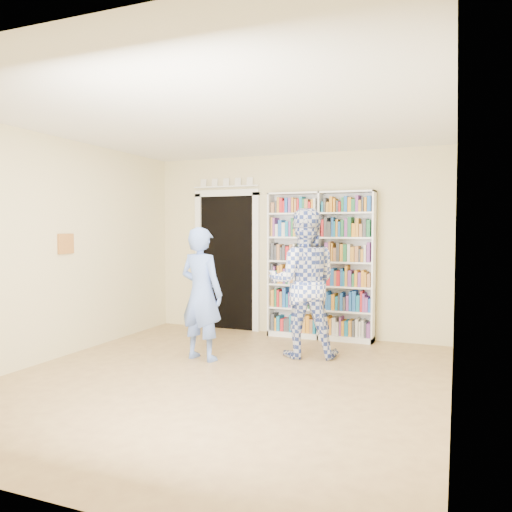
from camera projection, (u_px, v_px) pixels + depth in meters
The scene contains 11 objects.
floor at pixel (221, 380), 5.23m from camera, with size 5.00×5.00×0.00m, color olive.
ceiling at pixel (220, 119), 5.09m from camera, with size 5.00×5.00×0.00m, color white.
wall_back at pixel (294, 245), 7.48m from camera, with size 4.50×4.50×0.00m, color beige.
wall_left at pixel (53, 248), 6.00m from camera, with size 5.00×5.00×0.00m, color beige.
wall_right at pixel (454, 255), 4.32m from camera, with size 5.00×5.00×0.00m, color beige.
bookshelf at pixel (320, 265), 7.18m from camera, with size 1.54×0.29×2.11m.
doorway at pixel (227, 255), 7.88m from camera, with size 1.10×0.08×2.43m.
wall_art at pixel (66, 244), 6.18m from camera, with size 0.03×0.25×0.25m, color brown.
man_blue at pixel (201, 294), 6.01m from camera, with size 0.58×0.38×1.60m, color #6182D9.
man_plaid at pixel (303, 283), 6.16m from camera, with size 0.89×0.69×1.83m, color #314598.
paper_sheet at pixel (309, 279), 5.96m from camera, with size 0.21×0.01×0.29m, color white.
Camera 1 is at (2.27, -4.65, 1.57)m, focal length 35.00 mm.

